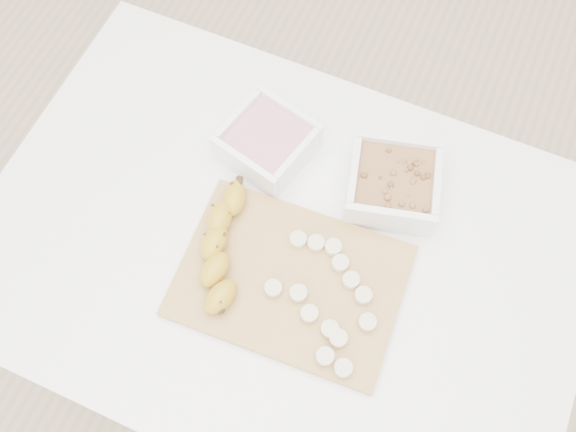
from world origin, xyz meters
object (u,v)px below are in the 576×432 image
at_px(bowl_yogurt, 267,142).
at_px(cutting_board, 291,281).
at_px(banana, 222,248).
at_px(bowl_granola, 393,184).
at_px(table, 281,266).

distance_m(bowl_yogurt, cutting_board, 0.25).
xyz_separation_m(cutting_board, banana, (-0.12, -0.00, 0.03)).
bearing_deg(bowl_granola, cutting_board, -113.28).
bearing_deg(table, banana, -145.90).
bearing_deg(banana, bowl_granola, 39.04).
relative_size(table, cutting_board, 2.85).
bearing_deg(cutting_board, banana, -179.08).
distance_m(table, bowl_granola, 0.25).
bearing_deg(table, bowl_yogurt, 121.05).
height_order(table, bowl_yogurt, bowl_yogurt).
height_order(table, banana, banana).
xyz_separation_m(table, cutting_board, (0.04, -0.05, 0.10)).
bearing_deg(banana, cutting_board, -5.94).
xyz_separation_m(table, bowl_granola, (0.13, 0.16, 0.13)).
xyz_separation_m(bowl_granola, banana, (-0.21, -0.22, -0.00)).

